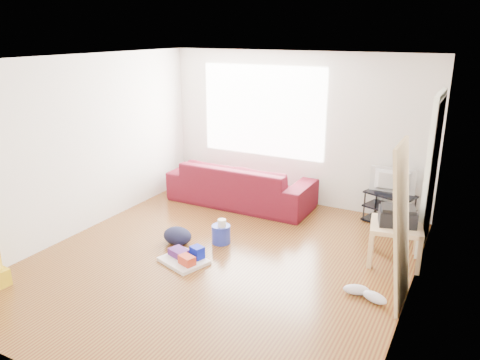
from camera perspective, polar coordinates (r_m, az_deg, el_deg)
The scene contains 12 objects.
room at distance 5.69m, azimuth -1.18°, elevation 1.97°, with size 4.51×5.01×2.51m.
sofa at distance 7.95m, azimuth 0.12°, elevation -2.84°, with size 2.42×0.94×0.71m, color #57101E.
tv_stand at distance 7.39m, azimuth 17.71°, elevation -3.29°, with size 0.79×0.60×0.48m.
tv at distance 7.26m, azimuth 18.02°, elevation -0.17°, with size 0.66×0.09×0.38m, color black.
side_table at distance 6.19m, azimuth 18.48°, elevation -5.81°, with size 0.72×0.72×0.51m.
printer at distance 6.11m, azimuth 18.66°, elevation -4.15°, with size 0.51×0.44×0.23m.
bucket at distance 6.53m, azimuth -2.31°, elevation -7.63°, with size 0.26×0.26×0.26m, color #2635AC.
toilet_paper at distance 6.42m, azimuth -2.20°, elevation -6.32°, with size 0.12×0.12×0.11m, color white.
cleaning_tray at distance 6.03m, azimuth -6.68°, elevation -9.40°, with size 0.67×0.60×0.20m.
backpack at distance 6.56m, azimuth -7.59°, elevation -7.68°, with size 0.42×0.34×0.23m, color black.
sneakers at distance 5.44m, azimuth 15.03°, elevation -13.22°, with size 0.53×0.27×0.12m.
door_panel at distance 5.52m, azimuth 18.15°, elevation -13.74°, with size 0.04×0.70×1.76m, color tan.
Camera 1 is at (2.73, -4.63, 2.81)m, focal length 35.00 mm.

